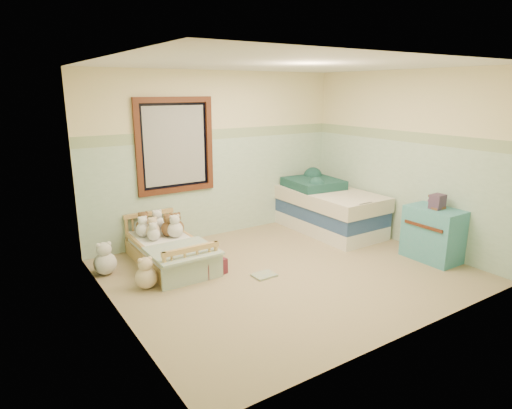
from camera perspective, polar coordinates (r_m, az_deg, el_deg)
floor at (r=5.63m, az=4.13°, el=-8.71°), size 4.20×3.60×0.02m
ceiling at (r=5.17m, az=4.67°, el=17.85°), size 4.20×3.60×0.02m
wall_back at (r=6.75m, az=-5.02°, el=6.39°), size 4.20×0.04×2.50m
wall_front at (r=4.02m, az=20.20°, el=-0.27°), size 4.20×0.04×2.50m
wall_left at (r=4.33m, az=-18.25°, el=0.94°), size 0.04×3.60×2.50m
wall_right at (r=6.73m, az=18.78°, el=5.63°), size 0.04×3.60×2.50m
wainscot_mint at (r=6.83m, az=-4.87°, el=2.22°), size 4.20×0.01×1.50m
border_strip at (r=6.70m, az=-5.02°, el=9.12°), size 4.20×0.01×0.15m
window_frame at (r=6.39m, az=-10.47°, el=7.53°), size 1.16×0.06×1.36m
window_blinds at (r=6.40m, az=-10.51°, el=7.54°), size 0.92×0.01×1.12m
toddler_bed_frame at (r=5.91m, az=-11.23°, el=-6.71°), size 0.72×1.45×0.19m
toddler_mattress at (r=5.86m, az=-11.31°, el=-5.32°), size 0.66×1.38×0.12m
patchwork_quilt at (r=5.44m, az=-9.54°, el=-5.98°), size 0.78×0.72×0.03m
plush_bed_brown at (r=6.20m, az=-14.42°, el=-2.75°), size 0.21×0.21×0.21m
plush_bed_white at (r=6.27m, az=-12.70°, el=-2.47°), size 0.21×0.21×0.21m
plush_bed_tan at (r=6.02m, az=-13.28°, el=-3.30°), size 0.19×0.19×0.19m
plush_bed_dark at (r=6.10m, az=-11.25°, el=-2.97°), size 0.19×0.19×0.19m
plush_floor_cream at (r=5.78m, az=-19.04°, el=-7.27°), size 0.28×0.28×0.28m
plush_floor_tan at (r=5.26m, az=-14.11°, el=-9.23°), size 0.26×0.26×0.26m
twin_bed_frame at (r=7.24m, az=9.16°, el=-2.43°), size 0.92×1.85×0.22m
twin_boxspring at (r=7.18m, az=9.23°, el=-0.75°), size 0.92×1.85×0.22m
twin_mattress at (r=7.12m, az=9.30°, el=0.95°), size 0.96×1.88×0.22m
teal_blanket at (r=7.27m, az=7.48°, el=2.76°), size 0.87×0.91×0.14m
dresser at (r=6.32m, az=22.06°, el=-3.58°), size 0.45×0.71×0.71m
book_stack at (r=6.19m, az=22.57°, el=0.35°), size 0.20×0.16×0.19m
red_pillow at (r=5.53m, az=-5.83°, el=-8.00°), size 0.36×0.33×0.19m
floor_book at (r=5.46m, az=1.07°, el=-9.19°), size 0.28×0.22×0.03m
extra_plush_0 at (r=6.02m, az=-11.28°, el=-3.10°), size 0.21×0.21×0.21m
extra_plush_1 at (r=6.08m, az=-14.49°, el=-3.19°), size 0.19×0.19×0.19m
extra_plush_2 at (r=6.04m, az=-10.36°, el=-2.97°), size 0.21×0.21×0.21m
extra_plush_3 at (r=5.95m, az=-10.49°, el=-3.25°), size 0.21×0.21×0.21m
extra_plush_4 at (r=6.04m, az=-10.53°, el=-3.15°), size 0.18×0.18×0.18m
extra_plush_5 at (r=5.89m, az=-13.19°, el=-3.81°), size 0.17×0.17×0.17m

